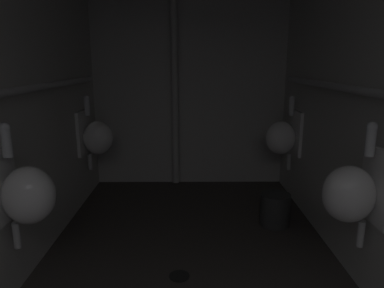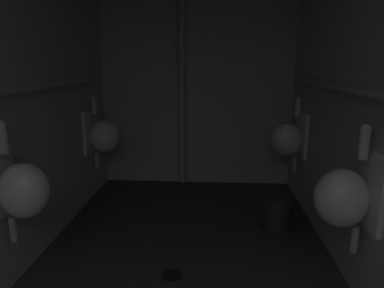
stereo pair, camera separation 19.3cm
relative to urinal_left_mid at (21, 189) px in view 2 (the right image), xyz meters
name	(u,v)px [view 2 (the right image)]	position (x,y,z in m)	size (l,w,h in m)	color
wall_back	(197,81)	(0.94, 2.12, 0.52)	(2.30, 0.06, 2.40)	beige
urinal_left_mid	(21,189)	(0.00, 0.00, 0.00)	(0.32, 0.30, 0.76)	white
urinal_left_far	(102,135)	(0.00, 1.54, 0.00)	(0.32, 0.30, 0.76)	white
urinal_right_mid	(345,196)	(1.88, 0.00, 0.00)	(0.32, 0.30, 0.76)	white
urinal_right_far	(289,138)	(1.88, 1.52, 0.00)	(0.32, 0.30, 0.76)	white
supply_pipe_right	(371,95)	(1.97, 0.04, 0.56)	(0.06, 3.43, 0.06)	#B2B2B2
standpipe_back_wall	(182,82)	(0.78, 2.01, 0.52)	(0.08, 0.08, 2.35)	beige
floor_drain	(172,275)	(0.87, 0.20, -0.67)	(0.14, 0.14, 0.01)	black
waste_bin	(277,212)	(1.70, 0.97, -0.54)	(0.26, 0.26, 0.29)	#2D2D2D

